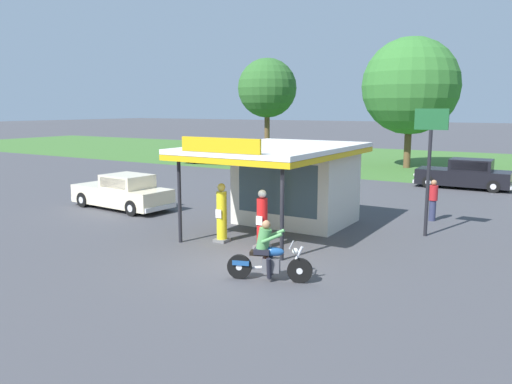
{
  "coord_description": "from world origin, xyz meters",
  "views": [
    {
      "loc": [
        7.39,
        -11.81,
        4.37
      ],
      "look_at": [
        -1.86,
        3.36,
        1.4
      ],
      "focal_mm": 35.41,
      "sensor_mm": 36.0,
      "label": 1
    }
  ],
  "objects_px": {
    "parked_car_back_row_centre_right": "(465,175)",
    "roadside_pole_sign": "(430,149)",
    "parked_car_back_row_right": "(215,155)",
    "gas_pump_nearside": "(222,215)",
    "featured_classic_sedan": "(123,193)",
    "motorcycle_with_rider": "(268,256)",
    "parked_car_back_row_centre_left": "(291,166)",
    "bystander_strolling_foreground": "(433,199)",
    "gas_pump_offside": "(262,222)"
  },
  "relations": [
    {
      "from": "featured_classic_sedan",
      "to": "roadside_pole_sign",
      "type": "height_order",
      "value": "roadside_pole_sign"
    },
    {
      "from": "parked_car_back_row_centre_right",
      "to": "roadside_pole_sign",
      "type": "distance_m",
      "value": 12.11
    },
    {
      "from": "motorcycle_with_rider",
      "to": "parked_car_back_row_centre_left",
      "type": "relative_size",
      "value": 0.4
    },
    {
      "from": "gas_pump_offside",
      "to": "featured_classic_sedan",
      "type": "height_order",
      "value": "gas_pump_offside"
    },
    {
      "from": "motorcycle_with_rider",
      "to": "parked_car_back_row_right",
      "type": "bearing_deg",
      "value": 128.69
    },
    {
      "from": "gas_pump_nearside",
      "to": "parked_car_back_row_centre_right",
      "type": "relative_size",
      "value": 0.39
    },
    {
      "from": "parked_car_back_row_centre_left",
      "to": "featured_classic_sedan",
      "type": "bearing_deg",
      "value": -96.81
    },
    {
      "from": "gas_pump_offside",
      "to": "roadside_pole_sign",
      "type": "distance_m",
      "value": 6.25
    },
    {
      "from": "gas_pump_nearside",
      "to": "gas_pump_offside",
      "type": "relative_size",
      "value": 1.04
    },
    {
      "from": "motorcycle_with_rider",
      "to": "parked_car_back_row_centre_right",
      "type": "relative_size",
      "value": 0.42
    },
    {
      "from": "gas_pump_offside",
      "to": "roadside_pole_sign",
      "type": "bearing_deg",
      "value": 46.87
    },
    {
      "from": "gas_pump_offside",
      "to": "bystander_strolling_foreground",
      "type": "relative_size",
      "value": 1.16
    },
    {
      "from": "gas_pump_nearside",
      "to": "parked_car_back_row_centre_left",
      "type": "xyz_separation_m",
      "value": [
        -5.38,
        15.25,
        -0.19
      ]
    },
    {
      "from": "gas_pump_nearside",
      "to": "roadside_pole_sign",
      "type": "relative_size",
      "value": 0.45
    },
    {
      "from": "motorcycle_with_rider",
      "to": "roadside_pole_sign",
      "type": "distance_m",
      "value": 7.57
    },
    {
      "from": "motorcycle_with_rider",
      "to": "parked_car_back_row_centre_right",
      "type": "distance_m",
      "value": 18.75
    },
    {
      "from": "gas_pump_offside",
      "to": "motorcycle_with_rider",
      "type": "height_order",
      "value": "gas_pump_offside"
    },
    {
      "from": "gas_pump_nearside",
      "to": "motorcycle_with_rider",
      "type": "bearing_deg",
      "value": -38.09
    },
    {
      "from": "featured_classic_sedan",
      "to": "bystander_strolling_foreground",
      "type": "distance_m",
      "value": 12.97
    },
    {
      "from": "gas_pump_nearside",
      "to": "parked_car_back_row_right",
      "type": "xyz_separation_m",
      "value": [
        -14.16,
        19.17,
        -0.22
      ]
    },
    {
      "from": "parked_car_back_row_centre_right",
      "to": "bystander_strolling_foreground",
      "type": "relative_size",
      "value": 3.12
    },
    {
      "from": "featured_classic_sedan",
      "to": "parked_car_back_row_centre_left",
      "type": "xyz_separation_m",
      "value": [
        1.55,
        12.94,
        0.01
      ]
    },
    {
      "from": "gas_pump_nearside",
      "to": "roadside_pole_sign",
      "type": "distance_m",
      "value": 7.33
    },
    {
      "from": "motorcycle_with_rider",
      "to": "parked_car_back_row_right",
      "type": "relative_size",
      "value": 0.39
    },
    {
      "from": "motorcycle_with_rider",
      "to": "parked_car_back_row_centre_left",
      "type": "xyz_separation_m",
      "value": [
        -8.58,
        17.76,
        0.05
      ]
    },
    {
      "from": "gas_pump_offside",
      "to": "motorcycle_with_rider",
      "type": "bearing_deg",
      "value": -56.54
    },
    {
      "from": "motorcycle_with_rider",
      "to": "gas_pump_offside",
      "type": "bearing_deg",
      "value": 123.46
    },
    {
      "from": "parked_car_back_row_centre_left",
      "to": "roadside_pole_sign",
      "type": "height_order",
      "value": "roadside_pole_sign"
    },
    {
      "from": "featured_classic_sedan",
      "to": "bystander_strolling_foreground",
      "type": "bearing_deg",
      "value": 20.54
    },
    {
      "from": "parked_car_back_row_right",
      "to": "roadside_pole_sign",
      "type": "relative_size",
      "value": 1.24
    },
    {
      "from": "roadside_pole_sign",
      "to": "parked_car_back_row_right",
      "type": "bearing_deg",
      "value": 142.95
    },
    {
      "from": "parked_car_back_row_centre_left",
      "to": "parked_car_back_row_right",
      "type": "xyz_separation_m",
      "value": [
        -8.79,
        3.93,
        -0.03
      ]
    },
    {
      "from": "parked_car_back_row_centre_left",
      "to": "parked_car_back_row_right",
      "type": "relative_size",
      "value": 0.99
    },
    {
      "from": "featured_classic_sedan",
      "to": "gas_pump_nearside",
      "type": "bearing_deg",
      "value": -18.41
    },
    {
      "from": "gas_pump_nearside",
      "to": "parked_car_back_row_centre_right",
      "type": "bearing_deg",
      "value": 73.2
    },
    {
      "from": "parked_car_back_row_centre_right",
      "to": "roadside_pole_sign",
      "type": "bearing_deg",
      "value": -86.73
    },
    {
      "from": "featured_classic_sedan",
      "to": "parked_car_back_row_centre_right",
      "type": "bearing_deg",
      "value": 49.57
    },
    {
      "from": "parked_car_back_row_centre_right",
      "to": "gas_pump_nearside",
      "type": "bearing_deg",
      "value": -106.8
    },
    {
      "from": "parked_car_back_row_centre_right",
      "to": "roadside_pole_sign",
      "type": "relative_size",
      "value": 1.16
    },
    {
      "from": "parked_car_back_row_right",
      "to": "featured_classic_sedan",
      "type": "bearing_deg",
      "value": -66.78
    },
    {
      "from": "motorcycle_with_rider",
      "to": "bystander_strolling_foreground",
      "type": "relative_size",
      "value": 1.3
    },
    {
      "from": "gas_pump_offside",
      "to": "parked_car_back_row_centre_left",
      "type": "relative_size",
      "value": 0.35
    },
    {
      "from": "motorcycle_with_rider",
      "to": "parked_car_back_row_right",
      "type": "height_order",
      "value": "motorcycle_with_rider"
    },
    {
      "from": "parked_car_back_row_centre_left",
      "to": "bystander_strolling_foreground",
      "type": "distance_m",
      "value": 13.52
    },
    {
      "from": "gas_pump_offside",
      "to": "bystander_strolling_foreground",
      "type": "distance_m",
      "value": 7.78
    },
    {
      "from": "featured_classic_sedan",
      "to": "parked_car_back_row_centre_right",
      "type": "relative_size",
      "value": 1.01
    },
    {
      "from": "bystander_strolling_foreground",
      "to": "parked_car_back_row_centre_left",
      "type": "bearing_deg",
      "value": 141.63
    },
    {
      "from": "parked_car_back_row_centre_left",
      "to": "bystander_strolling_foreground",
      "type": "xyz_separation_m",
      "value": [
        10.6,
        -8.39,
        0.15
      ]
    },
    {
      "from": "gas_pump_offside",
      "to": "motorcycle_with_rider",
      "type": "relative_size",
      "value": 0.89
    },
    {
      "from": "bystander_strolling_foreground",
      "to": "roadside_pole_sign",
      "type": "xyz_separation_m",
      "value": [
        0.34,
        -2.57,
        2.15
      ]
    }
  ]
}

